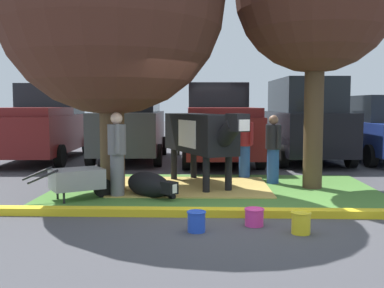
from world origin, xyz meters
TOP-DOWN VIEW (x-y plane):
  - ground_plane at (0.00, 0.00)m, footprint 80.00×80.00m
  - grass_island at (-0.16, 1.97)m, footprint 6.60×4.02m
  - curb_yellow at (-0.16, -0.19)m, footprint 7.80×0.24m
  - hay_bedding at (-0.64, 2.26)m, footprint 3.23×2.43m
  - shade_tree_left at (-2.21, 1.80)m, footprint 4.49×4.49m
  - cow_holstein at (-0.43, 2.36)m, footprint 1.74×2.95m
  - calf_lying at (-1.39, 1.22)m, footprint 1.17×1.14m
  - person_handler at (1.13, 2.79)m, footprint 0.34×0.50m
  - person_visitor_near at (-1.99, 1.20)m, footprint 0.34×0.51m
  - person_visitor_far at (0.56, 3.49)m, footprint 0.37×0.43m
  - wheelbarrow at (-2.65, 0.91)m, footprint 1.50×1.19m
  - bucket_blue at (-0.44, -1.09)m, footprint 0.27×0.27m
  - bucket_pink at (0.38, -0.74)m, footprint 0.29×0.29m
  - bucket_yellow at (0.97, -1.13)m, footprint 0.28×0.28m
  - pickup_truck_black at (-5.51, 7.09)m, footprint 2.42×5.49m
  - suv_dark_grey at (-2.74, 7.01)m, footprint 2.30×4.69m
  - pickup_truck_maroon at (0.03, 6.85)m, footprint 2.42×5.49m
  - suv_black at (2.64, 6.94)m, footprint 2.30×4.69m
  - sedan_blue at (5.05, 7.08)m, footprint 2.19×4.48m

SIDE VIEW (x-z plane):
  - ground_plane at x=0.00m, z-range 0.00..0.00m
  - grass_island at x=-0.16m, z-range 0.00..0.02m
  - hay_bedding at x=-0.64m, z-range 0.01..0.04m
  - curb_yellow at x=-0.16m, z-range 0.00..0.12m
  - bucket_pink at x=0.38m, z-range 0.01..0.26m
  - bucket_blue at x=-0.44m, z-range 0.01..0.29m
  - bucket_yellow at x=0.97m, z-range 0.01..0.31m
  - calf_lying at x=-1.39m, z-range 0.00..0.48m
  - wheelbarrow at x=-2.65m, z-range 0.07..0.70m
  - person_handler at x=1.13m, z-range 0.05..1.57m
  - person_visitor_far at x=0.56m, z-range 0.05..1.58m
  - person_visitor_near at x=-1.99m, z-range 0.06..1.66m
  - sedan_blue at x=5.05m, z-range -0.03..1.99m
  - pickup_truck_black at x=-5.51m, z-range -0.10..2.32m
  - pickup_truck_maroon at x=0.03m, z-range -0.10..2.32m
  - cow_holstein at x=-0.43m, z-range 0.34..1.92m
  - suv_dark_grey at x=-2.74m, z-range 0.01..2.53m
  - suv_black at x=2.64m, z-range 0.01..2.53m
  - shade_tree_left at x=-2.21m, z-range 0.76..6.78m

